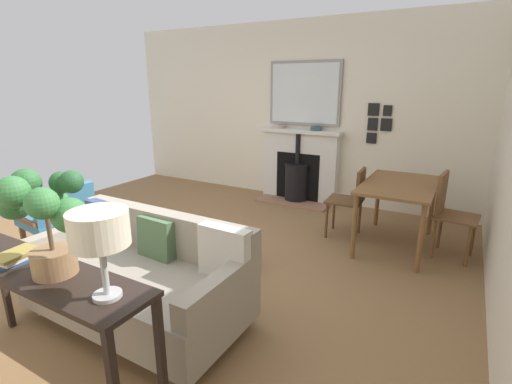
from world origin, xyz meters
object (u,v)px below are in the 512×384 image
(ottoman, at_px, (204,244))
(dining_chair_near_fireplace, at_px, (352,197))
(sofa, at_px, (141,276))
(table_lamp_far_end, at_px, (99,231))
(mantel_bowl_near, at_px, (281,126))
(console_table, at_px, (39,283))
(dining_chair_by_back_wall, at_px, (449,208))
(potted_plant, at_px, (44,212))
(book_stack, at_px, (17,257))
(mantel_bowl_far, at_px, (316,129))
(armchair_accent, at_px, (59,215))
(dining_table, at_px, (399,192))
(fireplace, at_px, (299,170))

(ottoman, xyz_separation_m, dining_chair_near_fireplace, (-1.43, 1.07, 0.27))
(sofa, distance_m, table_lamp_far_end, 1.21)
(table_lamp_far_end, bearing_deg, mantel_bowl_near, -165.30)
(console_table, xyz_separation_m, dining_chair_by_back_wall, (-3.11, 1.96, -0.14))
(console_table, distance_m, potted_plant, 0.50)
(mantel_bowl_near, height_order, dining_chair_by_back_wall, mantel_bowl_near)
(book_stack, distance_m, dining_chair_near_fireplace, 3.32)
(mantel_bowl_far, xyz_separation_m, sofa, (3.45, -0.07, -0.78))
(mantel_bowl_far, xyz_separation_m, book_stack, (4.20, -0.26, -0.34))
(ottoman, distance_m, armchair_accent, 1.59)
(mantel_bowl_near, relative_size, book_stack, 0.45)
(book_stack, xyz_separation_m, dining_chair_by_back_wall, (-3.11, 2.15, -0.26))
(armchair_accent, bearing_deg, console_table, 54.37)
(ottoman, height_order, book_stack, book_stack)
(ottoman, distance_m, dining_chair_near_fireplace, 1.81)
(dining_table, xyz_separation_m, dining_chair_by_back_wall, (-0.01, 0.50, -0.11))
(potted_plant, bearing_deg, dining_chair_by_back_wall, 150.16)
(mantel_bowl_near, xyz_separation_m, armchair_accent, (3.04, -1.10, -0.69))
(book_stack, bearing_deg, potted_plant, 89.87)
(fireplace, bearing_deg, dining_chair_by_back_wall, 63.45)
(book_stack, bearing_deg, dining_chair_near_fireplace, 159.91)
(table_lamp_far_end, xyz_separation_m, dining_chair_by_back_wall, (-3.11, 1.37, -0.58))
(ottoman, height_order, console_table, console_table)
(mantel_bowl_near, relative_size, dining_table, 0.10)
(ottoman, xyz_separation_m, dining_table, (-1.43, 1.57, 0.41))
(table_lamp_far_end, relative_size, potted_plant, 0.76)
(sofa, xyz_separation_m, armchair_accent, (-0.41, -1.60, 0.09))
(armchair_accent, relative_size, table_lamp_far_end, 1.73)
(fireplace, bearing_deg, mantel_bowl_far, 94.05)
(sofa, xyz_separation_m, ottoman, (-0.93, -0.11, -0.12))
(dining_table, bearing_deg, book_stack, -27.91)
(ottoman, bearing_deg, dining_chair_by_back_wall, 124.69)
(ottoman, bearing_deg, potted_plant, 9.78)
(ottoman, bearing_deg, sofa, 7.00)
(sofa, xyz_separation_m, dining_chair_by_back_wall, (-2.37, 1.96, 0.18))
(armchair_accent, bearing_deg, book_stack, 50.98)
(fireplace, height_order, mantel_bowl_far, mantel_bowl_far)
(armchair_accent, bearing_deg, fireplace, 154.63)
(mantel_bowl_near, distance_m, potted_plant, 4.25)
(fireplace, height_order, sofa, fireplace)
(mantel_bowl_near, height_order, mantel_bowl_far, mantel_bowl_near)
(mantel_bowl_near, xyz_separation_m, book_stack, (4.20, 0.32, -0.34))
(armchair_accent, bearing_deg, ottoman, 109.46)
(potted_plant, distance_m, dining_chair_near_fireplace, 3.27)
(potted_plant, bearing_deg, book_stack, -90.13)
(book_stack, bearing_deg, armchair_accent, -129.02)
(table_lamp_far_end, xyz_separation_m, dining_chair_near_fireplace, (-3.11, 0.36, -0.61))
(console_table, relative_size, potted_plant, 2.71)
(mantel_bowl_far, height_order, console_table, mantel_bowl_far)
(table_lamp_far_end, height_order, book_stack, table_lamp_far_end)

